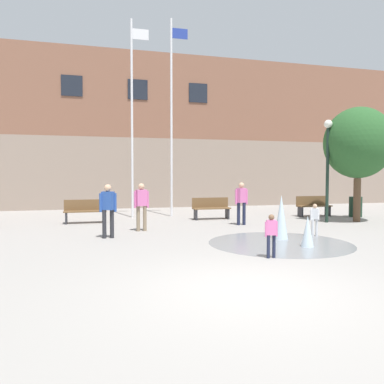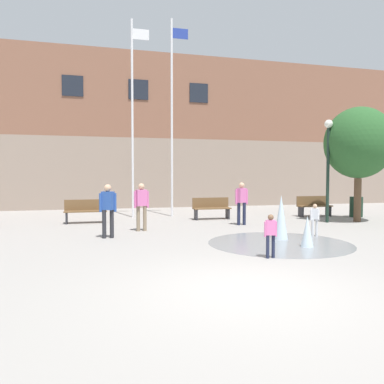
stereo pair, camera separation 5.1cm
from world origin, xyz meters
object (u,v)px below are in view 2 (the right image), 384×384
object	(u,v)px
park_bench_far_right	(314,206)
trash_can	(356,207)
flagpole_left	(133,113)
street_tree_near_building	(359,143)
adult_in_red	(108,207)
lamp_post_right_lane	(328,156)
flagpole_right	(172,113)
park_bench_under_left_flagpole	(86,211)
adult_near_bench	(141,203)
park_bench_center	(211,208)
child_in_fountain	(271,232)
child_running	(315,217)
teen_by_trashcan	(242,200)

from	to	relation	value
park_bench_far_right	trash_can	xyz separation A→B (m)	(1.66, -0.73, -0.03)
flagpole_left	street_tree_near_building	distance (m)	9.44
adult_in_red	lamp_post_right_lane	xyz separation A→B (m)	(8.48, 1.61, 1.68)
park_bench_far_right	street_tree_near_building	distance (m)	3.51
flagpole_right	park_bench_under_left_flagpole	bearing A→B (deg)	-157.68
park_bench_under_left_flagpole	adult_near_bench	world-z (taller)	adult_near_bench
park_bench_center	lamp_post_right_lane	xyz separation A→B (m)	(4.10, -2.16, 2.14)
flagpole_left	trash_can	world-z (taller)	flagpole_left
child_in_fountain	flagpole_right	distance (m)	9.87
flagpole_right	park_bench_far_right	bearing A→B (deg)	-14.23
adult_in_red	child_running	bearing A→B (deg)	-160.82
park_bench_far_right	flagpole_right	bearing A→B (deg)	165.77
flagpole_left	child_running	bearing A→B (deg)	-53.63
park_bench_center	teen_by_trashcan	size ratio (longest dim) A/B	1.01
park_bench_under_left_flagpole	teen_by_trashcan	size ratio (longest dim) A/B	1.01
park_bench_under_left_flagpole	flagpole_right	size ratio (longest dim) A/B	0.18
adult_in_red	lamp_post_right_lane	size ratio (longest dim) A/B	0.40
child_running	trash_can	bearing A→B (deg)	-95.91
adult_near_bench	street_tree_near_building	xyz separation A→B (m)	(8.66, 0.36, 2.20)
park_bench_under_left_flagpole	lamp_post_right_lane	bearing A→B (deg)	-13.26
adult_near_bench	flagpole_left	size ratio (longest dim) A/B	0.18
lamp_post_right_lane	flagpole_left	bearing A→B (deg)	152.76
adult_near_bench	adult_in_red	xyz separation A→B (m)	(-1.13, -1.16, 0.00)
park_bench_far_right	lamp_post_right_lane	distance (m)	3.12
lamp_post_right_lane	park_bench_under_left_flagpole	bearing A→B (deg)	166.74
park_bench_center	flagpole_right	size ratio (longest dim) A/B	0.18
lamp_post_right_lane	child_running	bearing A→B (deg)	-129.89
child_in_fountain	park_bench_center	bearing A→B (deg)	-80.57
adult_in_red	trash_can	size ratio (longest dim) A/B	1.77
flagpole_right	child_running	bearing A→B (deg)	-64.89
teen_by_trashcan	lamp_post_right_lane	world-z (taller)	lamp_post_right_lane
teen_by_trashcan	lamp_post_right_lane	distance (m)	3.94
park_bench_center	child_in_fountain	world-z (taller)	child_in_fountain
park_bench_far_right	trash_can	bearing A→B (deg)	-23.74
adult_near_bench	flagpole_right	xyz separation A→B (m)	(1.90, 4.16, 3.72)
child_running	flagpole_right	distance (m)	8.31
adult_near_bench	teen_by_trashcan	size ratio (longest dim) A/B	1.00
adult_in_red	flagpole_left	distance (m)	6.56
child_in_fountain	lamp_post_right_lane	bearing A→B (deg)	-117.08
park_bench_far_right	flagpole_left	xyz separation A→B (m)	(-7.98, 1.58, 4.08)
child_running	adult_in_red	size ratio (longest dim) A/B	0.62
flagpole_left	park_bench_center	bearing A→B (deg)	-26.55
flagpole_right	lamp_post_right_lane	bearing A→B (deg)	-34.24
flagpole_left	flagpole_right	world-z (taller)	flagpole_right
park_bench_far_right	child_in_fountain	bearing A→B (deg)	-128.18
flagpole_left	trash_can	bearing A→B (deg)	-13.47
park_bench_under_left_flagpole	trash_can	size ratio (longest dim) A/B	1.78
adult_near_bench	park_bench_far_right	bearing A→B (deg)	3.36
adult_near_bench	flagpole_right	distance (m)	5.90
flagpole_left	flagpole_right	bearing A→B (deg)	-0.00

